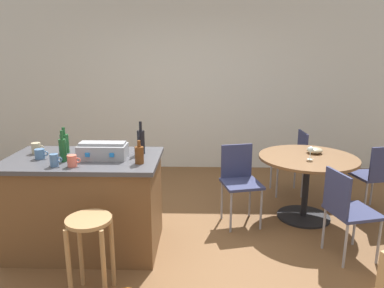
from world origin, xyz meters
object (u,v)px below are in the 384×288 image
dining_table (307,171)px  bottle_0 (65,143)px  wooden_stool (90,239)px  folding_chair_right (293,157)px  folding_chair_near (240,178)px  folding_chair_left (376,174)px  serving_bowl (315,150)px  folding_chair_far (347,208)px  cup_1 (40,154)px  toolbox (103,151)px  cup_4 (54,160)px  cup_3 (72,161)px  bottle_2 (139,155)px  cup_0 (90,146)px  wine_glass (311,150)px  bottle_1 (141,141)px  bottle_3 (63,150)px  kitchen_island (86,203)px  cup_2 (36,148)px

dining_table → bottle_0: bottle_0 is taller
dining_table → wooden_stool: bearing=-144.5°
folding_chair_right → folding_chair_near: bearing=-132.1°
folding_chair_left → serving_bowl: bearing=177.6°
dining_table → folding_chair_far: (0.13, -0.83, -0.07)m
folding_chair_right → cup_1: bearing=-150.4°
toolbox → cup_4: size_ratio=4.00×
folding_chair_left → serving_bowl: 0.77m
bottle_0 → cup_4: bearing=-80.6°
folding_chair_near → cup_3: size_ratio=7.50×
wooden_stool → folding_chair_left: bearing=28.7°
folding_chair_right → bottle_2: bearing=-136.9°
toolbox → bottle_0: 0.47m
cup_0 → wine_glass: bearing=8.2°
folding_chair_left → wine_glass: 0.94m
bottle_1 → bottle_0: bearing=179.4°
bottle_3 → wine_glass: bearing=16.8°
cup_4 → wine_glass: cup_4 is taller
folding_chair_near → cup_1: bearing=-161.2°
bottle_1 → serving_bowl: 2.04m
dining_table → folding_chair_near: 0.78m
toolbox → bottle_2: size_ratio=2.10×
folding_chair_left → cup_3: (-3.14, -1.11, 0.46)m
bottle_1 → cup_3: 0.68m
bottle_1 → wine_glass: size_ratio=2.21×
kitchen_island → cup_3: 0.58m
folding_chair_right → serving_bowl: (0.08, -0.64, 0.27)m
cup_2 → wine_glass: cup_2 is taller
cup_1 → wine_glass: bearing=13.7°
bottle_3 → cup_1: (-0.25, 0.08, -0.06)m
wine_glass → bottle_2: bearing=-156.0°
bottle_3 → folding_chair_far: bearing=0.3°
folding_chair_left → toolbox: size_ratio=1.97×
bottle_3 → cup_2: size_ratio=2.34×
folding_chair_near → folding_chair_right: 1.20m
dining_table → toolbox: 2.27m
kitchen_island → toolbox: size_ratio=3.26×
kitchen_island → wooden_stool: size_ratio=2.16×
folding_chair_far → cup_2: (-2.94, 0.25, 0.48)m
folding_chair_near → cup_0: (-1.55, -0.33, 0.44)m
folding_chair_right → bottle_1: bearing=-143.5°
bottle_0 → bottle_3: 0.31m
wooden_stool → cup_3: cup_3 is taller
toolbox → cup_0: 0.37m
folding_chair_right → bottle_2: (-1.78, -1.67, 0.50)m
bottle_2 → kitchen_island: bearing=163.6°
dining_table → folding_chair_near: (-0.77, -0.11, -0.05)m
bottle_3 → bottle_2: bearing=-3.3°
cup_2 → cup_4: cup_4 is taller
bottle_2 → serving_bowl: 2.14m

